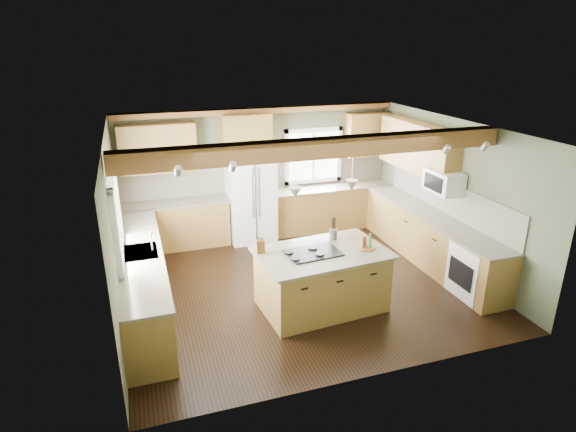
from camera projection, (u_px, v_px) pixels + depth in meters
name	position (u px, v px, depth m)	size (l,w,h in m)	color
floor	(300.00, 283.00, 8.07)	(5.60, 5.60, 0.00)	black
ceiling	(302.00, 128.00, 7.17)	(5.60, 5.60, 0.00)	silver
wall_back	(260.00, 171.00, 9.85)	(5.60, 5.60, 0.00)	#4E563D
wall_left	(115.00, 231.00, 6.80)	(5.00, 5.00, 0.00)	#4E563D
wall_right	(451.00, 193.00, 8.45)	(5.00, 5.00, 0.00)	#4E563D
ceiling_beam	(322.00, 148.00, 6.51)	(5.55, 0.26, 0.26)	brown
soffit_trim	(260.00, 111.00, 9.32)	(5.55, 0.20, 0.10)	brown
backsplash_back	(260.00, 176.00, 9.86)	(5.58, 0.03, 0.58)	brown
backsplash_right	(448.00, 197.00, 8.52)	(0.03, 3.70, 0.58)	brown
base_cab_back_left	(176.00, 225.00, 9.35)	(2.02, 0.60, 0.88)	brown
counter_back_left	(174.00, 203.00, 9.19)	(2.06, 0.64, 0.04)	brown
base_cab_back_right	(331.00, 208.00, 10.32)	(2.62, 0.60, 0.88)	brown
counter_back_right	(332.00, 187.00, 10.16)	(2.66, 0.64, 0.04)	brown
base_cab_left	(143.00, 281.00, 7.23)	(0.60, 3.70, 0.88)	brown
counter_left	(140.00, 253.00, 7.07)	(0.64, 3.74, 0.04)	brown
base_cab_right	(430.00, 239.00, 8.70)	(0.60, 3.70, 0.88)	brown
counter_right	(432.00, 216.00, 8.54)	(0.64, 3.74, 0.04)	brown
upper_cab_back_left	(158.00, 148.00, 8.88)	(1.40, 0.35, 0.90)	brown
upper_cab_over_fridge	(246.00, 132.00, 9.31)	(0.96, 0.35, 0.70)	brown
upper_cab_right	(417.00, 147.00, 8.97)	(0.35, 2.20, 0.90)	brown
upper_cab_back_corner	(367.00, 135.00, 10.14)	(0.90, 0.35, 0.90)	brown
window_left	(114.00, 213.00, 6.76)	(0.04, 1.60, 1.05)	white
window_back	(313.00, 155.00, 10.08)	(1.10, 0.04, 1.00)	white
sink	(140.00, 252.00, 7.07)	(0.50, 0.65, 0.03)	#262628
faucet	(152.00, 242.00, 7.07)	(0.02, 0.02, 0.28)	#B2B2B7
dishwasher	(149.00, 327.00, 6.08)	(0.60, 0.60, 0.84)	white
oven	(477.00, 271.00, 7.55)	(0.60, 0.72, 0.84)	white
microwave	(444.00, 182.00, 8.25)	(0.40, 0.70, 0.38)	white
pendant_left	(295.00, 193.00, 6.56)	(0.18, 0.18, 0.16)	#B2B2B7
pendant_right	(352.00, 186.00, 6.89)	(0.18, 0.18, 0.16)	#B2B2B7
refrigerator	(251.00, 197.00, 9.56)	(0.90, 0.74, 1.80)	white
island	(322.00, 281.00, 7.23)	(1.78, 1.09, 0.88)	brown
island_top	(322.00, 253.00, 7.07)	(1.90, 1.21, 0.04)	brown
cooktop	(313.00, 253.00, 7.00)	(0.77, 0.51, 0.02)	black
knife_block	(260.00, 246.00, 6.99)	(0.12, 0.09, 0.20)	brown
utensil_crock	(333.00, 234.00, 7.46)	(0.12, 0.12, 0.16)	#403A33
bottle_tray	(367.00, 241.00, 7.13)	(0.25, 0.25, 0.23)	brown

